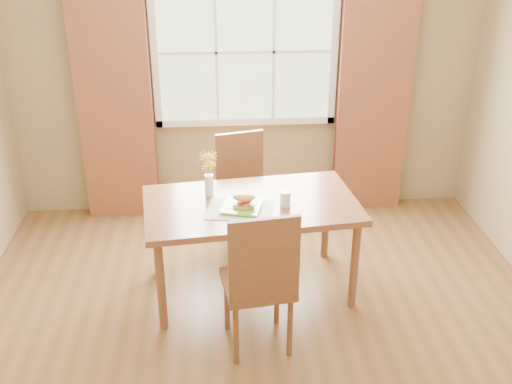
{
  "coord_description": "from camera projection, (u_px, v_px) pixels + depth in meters",
  "views": [
    {
      "loc": [
        -0.28,
        -3.33,
        2.66
      ],
      "look_at": [
        -0.01,
        0.43,
        0.84
      ],
      "focal_mm": 42.0,
      "sensor_mm": 36.0,
      "label": 1
    }
  ],
  "objects": [
    {
      "name": "room",
      "position": [
        262.0,
        147.0,
        3.58
      ],
      "size": [
        4.24,
        3.84,
        2.74
      ],
      "color": "brown",
      "rests_on": "ground"
    },
    {
      "name": "curtain_right",
      "position": [
        374.0,
        97.0,
        5.36
      ],
      "size": [
        0.65,
        0.08,
        2.2
      ],
      "primitive_type": "cube",
      "color": "maroon",
      "rests_on": "room"
    },
    {
      "name": "plate",
      "position": [
        242.0,
        208.0,
        4.17
      ],
      "size": [
        0.32,
        0.32,
        0.01
      ],
      "primitive_type": "cube",
      "rotation": [
        0.0,
        0.0,
        -0.26
      ],
      "color": "#77CE33",
      "rests_on": "placemat"
    },
    {
      "name": "chair_near",
      "position": [
        260.0,
        278.0,
        3.71
      ],
      "size": [
        0.49,
        0.49,
        1.04
      ],
      "rotation": [
        0.0,
        0.0,
        0.14
      ],
      "color": "brown",
      "rests_on": "room"
    },
    {
      "name": "flower_vase",
      "position": [
        209.0,
        170.0,
        4.29
      ],
      "size": [
        0.14,
        0.14,
        0.33
      ],
      "color": "silver",
      "rests_on": "dining_table"
    },
    {
      "name": "water_glass",
      "position": [
        285.0,
        199.0,
        4.2
      ],
      "size": [
        0.07,
        0.07,
        0.11
      ],
      "color": "silver",
      "rests_on": "dining_table"
    },
    {
      "name": "croissant_sandwich",
      "position": [
        244.0,
        201.0,
        4.11
      ],
      "size": [
        0.17,
        0.13,
        0.12
      ],
      "rotation": [
        0.0,
        0.0,
        -0.17
      ],
      "color": "#EFB951",
      "rests_on": "plate"
    },
    {
      "name": "window",
      "position": [
        245.0,
        52.0,
        5.2
      ],
      "size": [
        1.62,
        0.06,
        1.32
      ],
      "color": "#A1BE90",
      "rests_on": "room"
    },
    {
      "name": "dining_table",
      "position": [
        251.0,
        212.0,
        4.3
      ],
      "size": [
        1.6,
        1.02,
        0.74
      ],
      "rotation": [
        0.0,
        0.0,
        0.12
      ],
      "color": "brown",
      "rests_on": "room"
    },
    {
      "name": "curtain_left",
      "position": [
        114.0,
        102.0,
        5.21
      ],
      "size": [
        0.65,
        0.08,
        2.2
      ],
      "primitive_type": "cube",
      "color": "maroon",
      "rests_on": "room"
    },
    {
      "name": "placemat",
      "position": [
        240.0,
        210.0,
        4.16
      ],
      "size": [
        0.5,
        0.4,
        0.01
      ],
      "primitive_type": "cube",
      "rotation": [
        0.0,
        0.0,
        -0.17
      ],
      "color": "#EBEEC9",
      "rests_on": "dining_table"
    },
    {
      "name": "chair_far",
      "position": [
        243.0,
        186.0,
        4.99
      ],
      "size": [
        0.49,
        0.49,
        0.98
      ],
      "rotation": [
        0.0,
        0.0,
        0.24
      ],
      "color": "brown",
      "rests_on": "room"
    }
  ]
}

